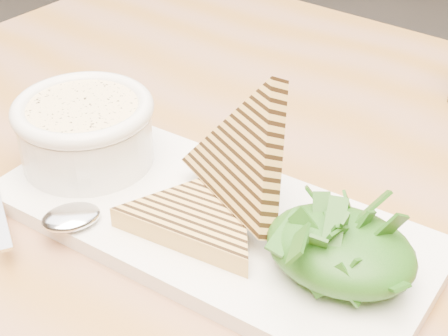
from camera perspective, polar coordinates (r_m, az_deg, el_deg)
The scene contains 11 objects.
table_top at distance 0.61m, azimuth 11.10°, elevation -5.65°, with size 1.19×0.79×0.04m, color #9A6A49.
table_leg_bl at distance 1.30m, azimuth -6.98°, elevation -2.19°, with size 0.06×0.06×0.74m, color #9A6A49.
platter at distance 0.57m, azimuth -1.08°, elevation -4.48°, with size 0.37×0.17×0.02m, color white.
soup_bowl at distance 0.63m, azimuth -11.37°, elevation 2.47°, with size 0.12×0.12×0.05m, color white.
soup at distance 0.62m, azimuth -11.66°, elevation 4.72°, with size 0.10×0.10×0.01m, color #F9DA98.
bowl_rim at distance 0.61m, azimuth -11.69°, elevation 4.88°, with size 0.13×0.13×0.01m, color white.
sandwich_flat at distance 0.55m, azimuth -1.98°, elevation -4.07°, with size 0.14×0.14×0.02m, color tan, non-canonical shape.
sandwich_lean at distance 0.55m, azimuth 1.60°, elevation 0.70°, with size 0.14×0.14×0.08m, color tan, non-canonical shape.
salad_base at distance 0.51m, azimuth 9.67°, elevation -6.69°, with size 0.11×0.09×0.04m, color #0C370B.
arugula_pile at distance 0.50m, azimuth 9.73°, elevation -6.23°, with size 0.11×0.10×0.05m, color #366E1D, non-canonical shape.
spoon_bowl at distance 0.57m, azimuth -12.59°, elevation -4.01°, with size 0.04×0.05×0.01m, color silver.
Camera 1 is at (0.11, -0.35, 1.15)m, focal length 55.00 mm.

